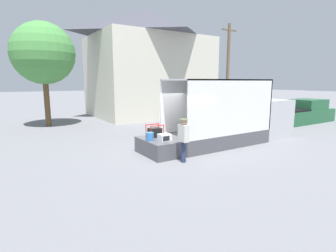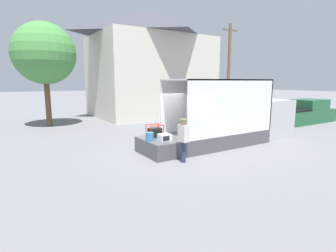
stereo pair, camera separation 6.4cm
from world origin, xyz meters
name	(u,v)px [view 1 (the left image)]	position (x,y,z in m)	size (l,w,h in m)	color
ground_plane	(173,152)	(0.00, 0.00, 0.00)	(160.00, 160.00, 0.00)	slate
box_truck	(243,123)	(4.33, 0.00, 0.91)	(7.31, 2.12, 3.14)	#B2B2B7
tailgate_deck	(159,147)	(-0.67, 0.00, 0.33)	(1.35, 2.01, 0.67)	#4C4C51
microwave	(165,137)	(-0.67, -0.41, 0.80)	(0.47, 0.41, 0.27)	white
portable_generator	(155,132)	(-0.64, 0.41, 0.87)	(0.66, 0.48, 0.55)	black
orange_bucket	(150,136)	(-1.15, -0.03, 0.83)	(0.32, 0.32, 0.33)	#3370B2
worker_person	(184,136)	(-0.46, -1.43, 1.02)	(0.30, 0.44, 1.67)	navy
pickup_truck_green	(303,113)	(12.87, 1.80, 0.70)	(5.46, 2.06, 1.71)	#1E5633
house_backdrop	(149,63)	(5.36, 12.03, 4.70)	(10.14, 8.09, 9.22)	beige
utility_pole	(228,67)	(12.64, 9.50, 4.36)	(1.80, 0.28, 8.41)	brown
street_tree	(43,54)	(-3.53, 10.10, 4.83)	(4.03, 4.03, 6.86)	brown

